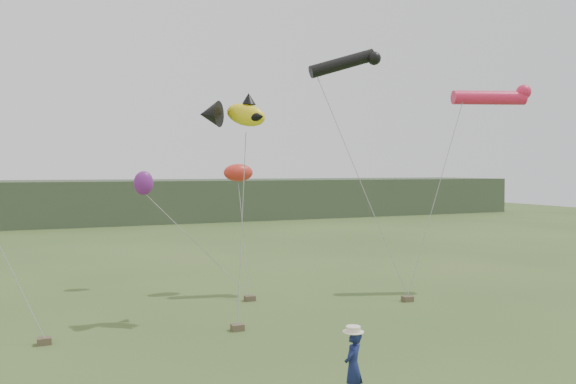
{
  "coord_description": "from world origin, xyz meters",
  "views": [
    {
      "loc": [
        -5.2,
        -12.46,
        5.01
      ],
      "look_at": [
        1.4,
        3.0,
        4.36
      ],
      "focal_mm": 35.0,
      "sensor_mm": 36.0,
      "label": 1
    }
  ],
  "objects": [
    {
      "name": "ground",
      "position": [
        0.0,
        0.0,
        0.0
      ],
      "size": [
        120.0,
        120.0,
        0.0
      ],
      "primitive_type": "plane",
      "color": "#385123",
      "rests_on": "ground"
    },
    {
      "name": "headland",
      "position": [
        -3.11,
        44.69,
        1.92
      ],
      "size": [
        90.0,
        13.0,
        4.0
      ],
      "color": "#2D3D28",
      "rests_on": "ground"
    },
    {
      "name": "festival_attendant",
      "position": [
        0.77,
        -2.05,
        0.78
      ],
      "size": [
        0.68,
        0.65,
        1.57
      ],
      "primitive_type": "imported",
      "rotation": [
        0.0,
        0.0,
        3.79
      ],
      "color": "#141D4D",
      "rests_on": "ground"
    },
    {
      "name": "sandbag_anchors",
      "position": [
        -0.93,
        5.04,
        0.1
      ],
      "size": [
        16.29,
        4.88,
        0.2
      ],
      "color": "brown",
      "rests_on": "ground"
    },
    {
      "name": "fish_kite",
      "position": [
        0.47,
        5.51,
        6.89
      ],
      "size": [
        2.48,
        1.61,
        1.25
      ],
      "color": "yellow",
      "rests_on": "ground"
    },
    {
      "name": "tube_kites",
      "position": [
        9.56,
        6.7,
        8.66
      ],
      "size": [
        8.93,
        3.46,
        2.31
      ],
      "color": "black",
      "rests_on": "ground"
    },
    {
      "name": "misc_kites",
      "position": [
        0.5,
        10.5,
        4.72
      ],
      "size": [
        4.49,
        2.99,
        1.31
      ],
      "color": "red",
      "rests_on": "ground"
    }
  ]
}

